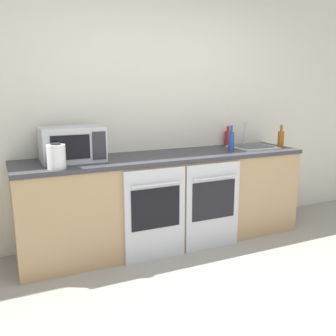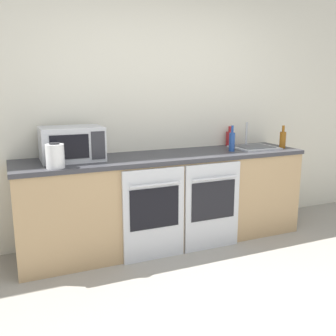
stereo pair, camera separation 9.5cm
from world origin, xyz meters
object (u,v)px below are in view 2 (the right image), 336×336
at_px(bottle_amber, 283,139).
at_px(bottle_red, 229,138).
at_px(bottle_blue, 232,141).
at_px(oven_right, 212,206).
at_px(oven_left, 154,214).
at_px(kettle, 55,156).
at_px(sink, 254,147).
at_px(microwave, 72,144).

xyz_separation_m(bottle_amber, bottle_red, (-0.44, 0.37, -0.01)).
bearing_deg(bottle_amber, bottle_blue, 176.15).
relative_size(oven_right, bottle_amber, 3.46).
bearing_deg(oven_left, kettle, 171.91).
xyz_separation_m(oven_right, bottle_blue, (0.36, 0.26, 0.57)).
bearing_deg(bottle_red, sink, -58.14).
distance_m(microwave, bottle_blue, 1.59).
height_order(microwave, bottle_amber, microwave).
bearing_deg(microwave, bottle_amber, -4.73).
distance_m(bottle_red, sink, 0.30).
bearing_deg(bottle_blue, kettle, -175.42).
bearing_deg(kettle, bottle_blue, 4.58).
relative_size(oven_left, bottle_blue, 3.21).
height_order(bottle_amber, sink, sink).
distance_m(bottle_red, kettle, 2.00).
bearing_deg(kettle, bottle_amber, 2.40).
relative_size(bottle_amber, sink, 0.55).
bearing_deg(oven_left, bottle_blue, 14.95).
height_order(oven_left, bottle_red, bottle_red).
xyz_separation_m(bottle_blue, kettle, (-1.76, -0.14, -0.00)).
bearing_deg(bottle_amber, microwave, 175.27).
xyz_separation_m(microwave, bottle_amber, (2.20, -0.18, -0.05)).
relative_size(oven_left, kettle, 4.11).
relative_size(oven_left, oven_right, 1.00).
distance_m(oven_right, kettle, 1.52).
bearing_deg(bottle_blue, microwave, 174.93).
relative_size(oven_right, bottle_blue, 3.21).
height_order(microwave, sink, microwave).
bearing_deg(bottle_red, kettle, -166.46).
xyz_separation_m(kettle, sink, (2.10, 0.22, -0.08)).
height_order(bottle_red, sink, sink).
height_order(bottle_amber, bottle_blue, bottle_blue).
bearing_deg(sink, microwave, 178.12).
distance_m(oven_left, bottle_blue, 1.14).
bearing_deg(sink, oven_left, -165.53).
bearing_deg(microwave, oven_left, -32.37).
xyz_separation_m(bottle_blue, bottle_red, (0.18, 0.33, -0.02)).
relative_size(oven_left, sink, 1.90).
bearing_deg(kettle, oven_right, -4.67).
bearing_deg(oven_right, bottle_amber, 12.39).
bearing_deg(bottle_red, oven_left, -152.88).
relative_size(bottle_red, kettle, 1.07).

